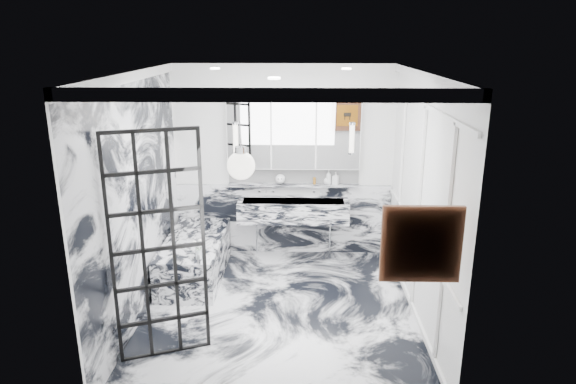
{
  "coord_description": "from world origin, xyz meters",
  "views": [
    {
      "loc": [
        0.26,
        -5.49,
        3.15
      ],
      "look_at": [
        0.1,
        0.5,
        1.33
      ],
      "focal_mm": 32.0,
      "sensor_mm": 36.0,
      "label": 1
    }
  ],
  "objects_px": {
    "crittall_door": "(159,249)",
    "bathtub": "(195,257)",
    "trough_sink": "(293,211)",
    "mirror_cabinet": "(294,134)"
  },
  "relations": [
    {
      "from": "mirror_cabinet",
      "to": "bathtub",
      "type": "height_order",
      "value": "mirror_cabinet"
    },
    {
      "from": "trough_sink",
      "to": "bathtub",
      "type": "distance_m",
      "value": 1.55
    },
    {
      "from": "crittall_door",
      "to": "mirror_cabinet",
      "type": "bearing_deg",
      "value": 43.75
    },
    {
      "from": "crittall_door",
      "to": "trough_sink",
      "type": "distance_m",
      "value": 2.8
    },
    {
      "from": "crittall_door",
      "to": "bathtub",
      "type": "distance_m",
      "value": 2.0
    },
    {
      "from": "crittall_door",
      "to": "mirror_cabinet",
      "type": "distance_m",
      "value": 2.99
    },
    {
      "from": "crittall_door",
      "to": "bathtub",
      "type": "xyz_separation_m",
      "value": [
        -0.05,
        1.79,
        -0.89
      ]
    },
    {
      "from": "crittall_door",
      "to": "bathtub",
      "type": "height_order",
      "value": "crittall_door"
    },
    {
      "from": "crittall_door",
      "to": "mirror_cabinet",
      "type": "height_order",
      "value": "crittall_door"
    },
    {
      "from": "trough_sink",
      "to": "mirror_cabinet",
      "type": "xyz_separation_m",
      "value": [
        -0.0,
        0.17,
        1.09
      ]
    }
  ]
}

